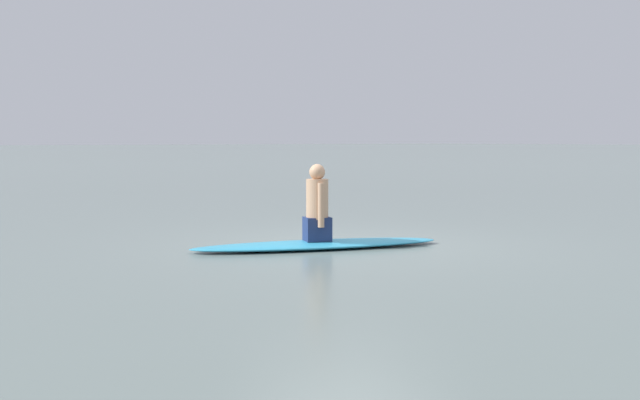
# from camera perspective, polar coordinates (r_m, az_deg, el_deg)

# --- Properties ---
(ground_plane) EXTENTS (400.00, 400.00, 0.00)m
(ground_plane) POSITION_cam_1_polar(r_m,az_deg,el_deg) (10.35, 2.06, -3.41)
(ground_plane) COLOR slate
(surfboard) EXTENTS (1.77, 3.43, 0.10)m
(surfboard) POSITION_cam_1_polar(r_m,az_deg,el_deg) (10.04, -0.22, -3.36)
(surfboard) COLOR #339EC6
(surfboard) RESTS_ON ground
(person_paddler) EXTENTS (0.44, 0.41, 1.01)m
(person_paddler) POSITION_cam_1_polar(r_m,az_deg,el_deg) (9.98, -0.22, -0.46)
(person_paddler) COLOR navy
(person_paddler) RESTS_ON surfboard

